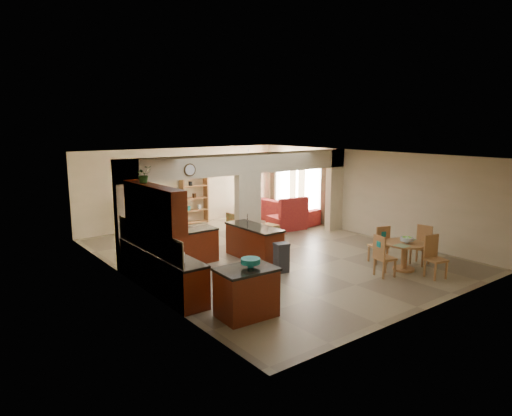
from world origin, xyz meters
TOP-DOWN VIEW (x-y plane):
  - floor at (0.00, 0.00)m, footprint 10.00×10.00m
  - ceiling at (0.00, 0.00)m, footprint 10.00×10.00m
  - wall_back at (0.00, 5.00)m, footprint 8.00×0.00m
  - wall_front at (0.00, -5.00)m, footprint 8.00×0.00m
  - wall_left at (-4.00, 0.00)m, footprint 0.00×10.00m
  - wall_right at (4.00, 0.00)m, footprint 0.00×10.00m
  - partition_left_pier at (-3.70, 1.00)m, footprint 0.60×0.25m
  - partition_center_pier at (0.00, 1.00)m, footprint 0.80×0.25m
  - partition_right_pier at (3.70, 1.00)m, footprint 0.60×0.25m
  - partition_header at (0.00, 1.00)m, footprint 8.00×0.25m
  - kitchen_counter at (-3.26, -0.25)m, footprint 2.52×3.29m
  - upper_cabinets at (-3.82, -0.80)m, footprint 0.35×2.40m
  - peninsula at (-0.60, -0.11)m, footprint 0.70×1.85m
  - wall_clock at (-2.00, 0.85)m, footprint 0.34×0.03m
  - rug at (1.20, 2.10)m, footprint 1.60×1.30m
  - fireplace at (-1.60, 4.83)m, footprint 1.60×0.35m
  - shelving_unit at (0.35, 4.82)m, footprint 1.00×0.32m
  - window_a at (3.97, 2.30)m, footprint 0.02×0.90m
  - window_b at (3.97, 4.00)m, footprint 0.02×0.90m
  - glazed_door at (3.97, 3.15)m, footprint 0.02×0.70m
  - drape_a_left at (3.93, 1.70)m, footprint 0.10×0.28m
  - drape_a_right at (3.93, 2.90)m, footprint 0.10×0.28m
  - drape_b_left at (3.93, 3.40)m, footprint 0.10×0.28m
  - drape_b_right at (3.93, 4.60)m, footprint 0.10×0.28m
  - ceiling_fan at (1.50, 3.00)m, footprint 1.00×1.00m
  - kitchen_island at (-3.02, -3.08)m, footprint 1.15×0.85m
  - teal_bowl at (-2.93, -3.08)m, footprint 0.37×0.37m
  - trash_can at (-0.77, -1.46)m, footprint 0.37×0.33m
  - dining_table at (1.81, -3.21)m, footprint 1.05×1.05m
  - fruit_bowl at (1.78, -3.27)m, footprint 0.32×0.32m
  - sofa at (3.30, 3.12)m, footprint 2.92×1.42m
  - chaise at (2.47, 2.09)m, footprint 1.25×1.07m
  - armchair at (0.81, 2.41)m, footprint 0.81×0.83m
  - ottoman at (1.25, 1.58)m, footprint 0.61×0.61m
  - plant at (-3.82, -0.37)m, footprint 0.36×0.32m
  - chair_north at (1.78, -2.48)m, footprint 0.52×0.52m
  - chair_east at (2.64, -3.15)m, footprint 0.46×0.46m
  - chair_south at (1.91, -3.94)m, footprint 0.51×0.51m
  - chair_west at (0.95, -3.19)m, footprint 0.51×0.51m

SIDE VIEW (x-z plane):
  - floor at x=0.00m, z-range 0.00..0.00m
  - rug at x=1.20m, z-range 0.00..0.01m
  - ottoman at x=1.25m, z-range 0.00..0.39m
  - chaise at x=2.47m, z-range 0.00..0.46m
  - trash_can at x=-0.77m, z-range 0.00..0.69m
  - armchair at x=0.81m, z-range 0.00..0.75m
  - sofa at x=3.30m, z-range 0.00..0.82m
  - peninsula at x=-0.60m, z-range 0.00..0.91m
  - kitchen_counter at x=-3.26m, z-range -0.27..1.20m
  - dining_table at x=1.81m, z-range 0.12..0.84m
  - kitchen_island at x=-3.02m, z-range 0.00..0.97m
  - chair_north at x=1.78m, z-range 0.04..1.07m
  - chair_east at x=2.64m, z-range 0.04..1.07m
  - chair_south at x=1.91m, z-range 0.04..1.07m
  - chair_west at x=0.95m, z-range 0.04..1.07m
  - fireplace at x=-1.60m, z-range 0.01..1.21m
  - fruit_bowl at x=1.78m, z-range 0.72..0.89m
  - shelving_unit at x=0.35m, z-range 0.00..1.80m
  - glazed_door at x=3.97m, z-range 0.00..2.10m
  - teal_bowl at x=-2.93m, z-range 0.96..1.14m
  - partition_center_pier at x=0.00m, z-range 0.00..2.20m
  - drape_a_left at x=3.93m, z-range 0.05..2.35m
  - drape_a_right at x=3.93m, z-range 0.05..2.35m
  - drape_b_left at x=3.93m, z-range 0.05..2.35m
  - drape_b_right at x=3.93m, z-range 0.05..2.35m
  - window_a at x=3.97m, z-range 0.25..2.15m
  - window_b at x=3.97m, z-range 0.25..2.15m
  - partition_left_pier at x=-3.70m, z-range 0.00..2.80m
  - partition_right_pier at x=3.70m, z-range 0.00..2.80m
  - wall_back at x=0.00m, z-range -2.60..5.40m
  - wall_front at x=0.00m, z-range -2.60..5.40m
  - wall_left at x=-4.00m, z-range -3.60..6.40m
  - wall_right at x=4.00m, z-range -3.60..6.40m
  - upper_cabinets at x=-3.82m, z-range 1.47..2.37m
  - wall_clock at x=-2.00m, z-range 2.28..2.62m
  - partition_header at x=0.00m, z-range 2.20..2.80m
  - plant at x=-3.82m, z-range 2.37..2.74m
  - ceiling_fan at x=1.50m, z-range 2.51..2.61m
  - ceiling at x=0.00m, z-range 2.80..2.80m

